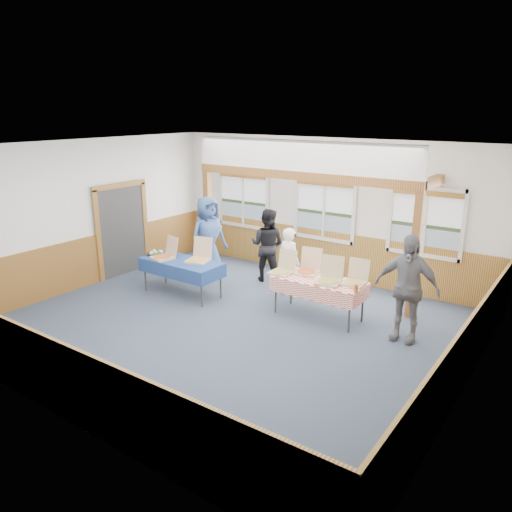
{
  "coord_description": "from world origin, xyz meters",
  "views": [
    {
      "loc": [
        5.19,
        -6.59,
        3.83
      ],
      "look_at": [
        -0.17,
        1.0,
        1.05
      ],
      "focal_mm": 35.0,
      "sensor_mm": 36.0,
      "label": 1
    }
  ],
  "objects": [
    {
      "name": "wall_front",
      "position": [
        0.0,
        -3.5,
        1.6
      ],
      "size": [
        8.0,
        0.0,
        8.0
      ],
      "primitive_type": "plane",
      "rotation": [
        -1.57,
        0.0,
        0.0
      ],
      "color": "silver",
      "rests_on": "floor"
    },
    {
      "name": "wainscot_right",
      "position": [
        3.98,
        0.0,
        0.55
      ],
      "size": [
        0.05,
        6.98,
        1.1
      ],
      "primitive_type": "cube",
      "color": "brown",
      "rests_on": "floor"
    },
    {
      "name": "window_left",
      "position": [
        -2.3,
        3.46,
        1.68
      ],
      "size": [
        1.56,
        0.1,
        1.46
      ],
      "color": "silver",
      "rests_on": "wall_back"
    },
    {
      "name": "wainscot_front",
      "position": [
        0.0,
        -3.48,
        0.55
      ],
      "size": [
        7.98,
        0.05,
        1.1
      ],
      "primitive_type": "cube",
      "color": "brown",
      "rests_on": "floor"
    },
    {
      "name": "wainscot_left",
      "position": [
        -3.98,
        0.0,
        0.55
      ],
      "size": [
        0.05,
        6.98,
        1.1
      ],
      "primitive_type": "cube",
      "color": "brown",
      "rests_on": "floor"
    },
    {
      "name": "table_right",
      "position": [
        1.09,
        1.25,
        0.7
      ],
      "size": [
        1.82,
        1.05,
        0.76
      ],
      "rotation": [
        0.0,
        0.0,
        -0.17
      ],
      "color": "#303030",
      "rests_on": "floor"
    },
    {
      "name": "wall_right",
      "position": [
        4.0,
        0.0,
        1.6
      ],
      "size": [
        0.0,
        8.0,
        8.0
      ],
      "primitive_type": "plane",
      "rotation": [
        1.57,
        0.0,
        -1.57
      ],
      "color": "silver",
      "rests_on": "floor"
    },
    {
      "name": "pizza_box_f",
      "position": [
        1.74,
        1.39,
        0.82
      ],
      "size": [
        0.42,
        0.5,
        0.43
      ],
      "rotation": [
        0.0,
        0.0,
        0.06
      ],
      "color": "tan",
      "rests_on": "table_right"
    },
    {
      "name": "ceiling",
      "position": [
        0.0,
        0.0,
        3.2
      ],
      "size": [
        8.0,
        8.0,
        0.0
      ],
      "primitive_type": "plane",
      "rotation": [
        3.14,
        0.0,
        0.0
      ],
      "color": "white",
      "rests_on": "wall_back"
    },
    {
      "name": "window_right",
      "position": [
        2.3,
        3.46,
        1.68
      ],
      "size": [
        1.56,
        0.1,
        1.46
      ],
      "color": "silver",
      "rests_on": "wall_back"
    },
    {
      "name": "post_left",
      "position": [
        -2.5,
        2.3,
        1.2
      ],
      "size": [
        0.15,
        0.15,
        2.4
      ],
      "primitive_type": "cube",
      "color": "brown",
      "rests_on": "floor"
    },
    {
      "name": "person_grey",
      "position": [
        2.73,
        1.27,
        0.93
      ],
      "size": [
        1.11,
        0.49,
        1.87
      ],
      "primitive_type": "imported",
      "rotation": [
        0.0,
        0.0,
        0.03
      ],
      "color": "slate",
      "rests_on": "floor"
    },
    {
      "name": "woman_white",
      "position": [
        0.05,
        1.88,
        0.74
      ],
      "size": [
        0.6,
        0.46,
        1.48
      ],
      "primitive_type": "imported",
      "rotation": [
        0.0,
        0.0,
        2.94
      ],
      "color": "white",
      "rests_on": "floor"
    },
    {
      "name": "cased_opening",
      "position": [
        -3.96,
        0.9,
        1.05
      ],
      "size": [
        0.06,
        1.3,
        2.1
      ],
      "primitive_type": "cube",
      "color": "#303030",
      "rests_on": "wall_left"
    },
    {
      "name": "man_blue",
      "position": [
        -2.24,
        1.98,
        0.94
      ],
      "size": [
        0.82,
        1.04,
        1.88
      ],
      "primitive_type": "imported",
      "rotation": [
        0.0,
        0.0,
        1.31
      ],
      "color": "#365387",
      "rests_on": "floor"
    },
    {
      "name": "pizza_box_c",
      "position": [
        0.34,
        1.15,
        0.82
      ],
      "size": [
        0.4,
        0.48,
        0.43
      ],
      "rotation": [
        0.0,
        0.0,
        -0.0
      ],
      "color": "tan",
      "rests_on": "table_right"
    },
    {
      "name": "pizza_box_e",
      "position": [
        1.33,
        1.17,
        0.83
      ],
      "size": [
        0.51,
        0.59,
        0.46
      ],
      "rotation": [
        0.0,
        0.0,
        0.2
      ],
      "color": "tan",
      "rests_on": "table_right"
    },
    {
      "name": "wainscot_back",
      "position": [
        0.0,
        3.48,
        0.55
      ],
      "size": [
        7.98,
        0.05,
        1.1
      ],
      "primitive_type": "cube",
      "color": "brown",
      "rests_on": "floor"
    },
    {
      "name": "pizza_box_d",
      "position": [
        0.73,
        1.44,
        0.83
      ],
      "size": [
        0.5,
        0.57,
        0.46
      ],
      "rotation": [
        0.0,
        0.0,
        0.17
      ],
      "color": "tan",
      "rests_on": "table_right"
    },
    {
      "name": "floor",
      "position": [
        0.0,
        0.0,
        0.0
      ],
      "size": [
        8.0,
        8.0,
        0.0
      ],
      "primitive_type": "plane",
      "color": "#2A3845",
      "rests_on": "ground"
    },
    {
      "name": "table_left",
      "position": [
        -1.84,
        0.65,
        0.7
      ],
      "size": [
        1.87,
        1.03,
        0.76
      ],
      "rotation": [
        0.0,
        0.0,
        -0.14
      ],
      "color": "#303030",
      "rests_on": "floor"
    },
    {
      "name": "window_mid",
      "position": [
        0.0,
        3.46,
        1.68
      ],
      "size": [
        1.56,
        0.1,
        1.46
      ],
      "color": "silver",
      "rests_on": "wall_back"
    },
    {
      "name": "wall_back",
      "position": [
        0.0,
        3.5,
        1.6
      ],
      "size": [
        8.0,
        0.0,
        8.0
      ],
      "primitive_type": "plane",
      "rotation": [
        1.57,
        0.0,
        0.0
      ],
      "color": "silver",
      "rests_on": "floor"
    },
    {
      "name": "wall_left",
      "position": [
        -4.0,
        0.0,
        1.6
      ],
      "size": [
        0.0,
        8.0,
        8.0
      ],
      "primitive_type": "plane",
      "rotation": [
        1.57,
        0.0,
        1.57
      ],
      "color": "silver",
      "rests_on": "floor"
    },
    {
      "name": "cross_beam",
      "position": [
        0.0,
        2.3,
        2.49
      ],
      "size": [
        5.15,
        0.18,
        0.18
      ],
      "primitive_type": "cube",
      "color": "brown",
      "rests_on": "post_left"
    },
    {
      "name": "veggie_tray",
      "position": [
        -2.59,
        0.65,
        0.79
      ],
      "size": [
        0.4,
        0.4,
        0.09
      ],
      "color": "black",
      "rests_on": "table_left"
    },
    {
      "name": "post_right",
      "position": [
        2.5,
        2.3,
        1.2
      ],
      "size": [
        0.15,
        0.15,
        2.4
      ],
      "primitive_type": "cube",
      "color": "brown",
      "rests_on": "floor"
    },
    {
      "name": "pizza_box_a",
      "position": [
        -2.23,
        0.54,
        0.82
      ],
      "size": [
        0.51,
        0.58,
        0.44
      ],
      "rotation": [
        0.0,
        0.0,
        -0.24
      ],
      "color": "tan",
      "rests_on": "table_left"
    },
    {
      "name": "pizza_box_b",
      "position": [
        -1.5,
        0.81,
        0.83
      ],
      "size": [
        0.55,
        0.61,
        0.47
      ],
      "rotation": [
        0.0,
        0.0,
        0.26
      ],
      "color": "tan",
      "rests_on": "table_left"
    },
    {
      "name": "woman_black",
      "position": [
        -0.89,
        2.46,
        0.84
      ],
      "size": [
        0.93,
        0.79,
        1.67
      ],
      "primitive_type": "imported",
      "rotation": [
        0.0,
        0.0,
        3.35
      ],
      "color": "black",
      "rests_on": "floor"
    },
    {
      "name": "drink_glass",
      "position": [
        1.94,
        1.0,
        0.83
      ],
      "size": [
        0.07,
        0.07,
        0.15
      ],
      "primitive_type": "cylinder",
      "color": "#A6591B",
      "rests_on": "table_right"
    }
  ]
}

